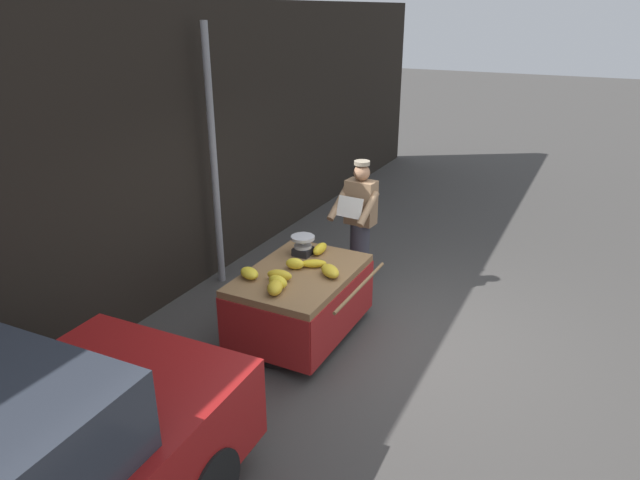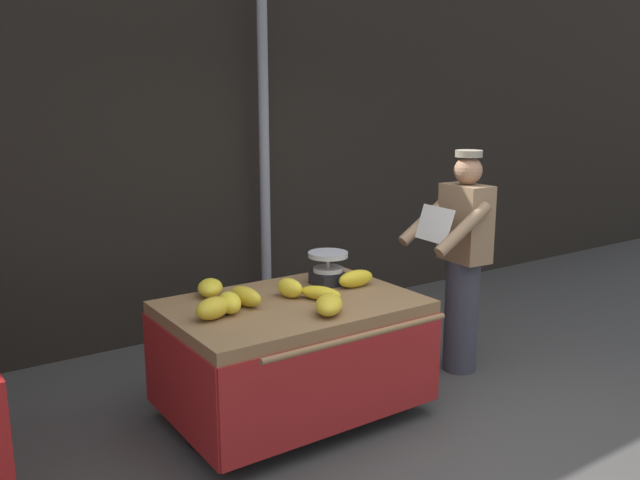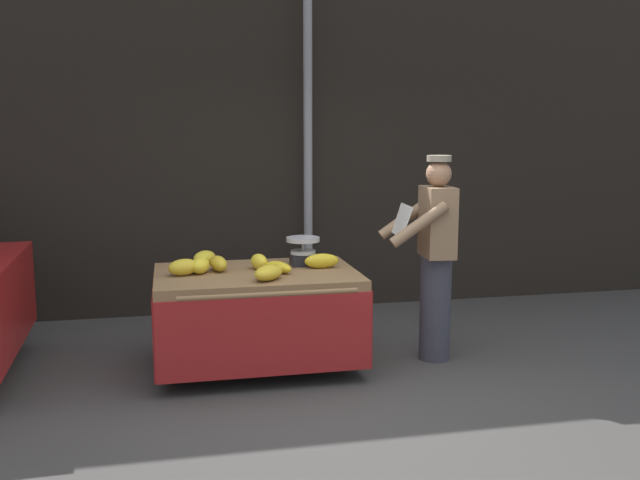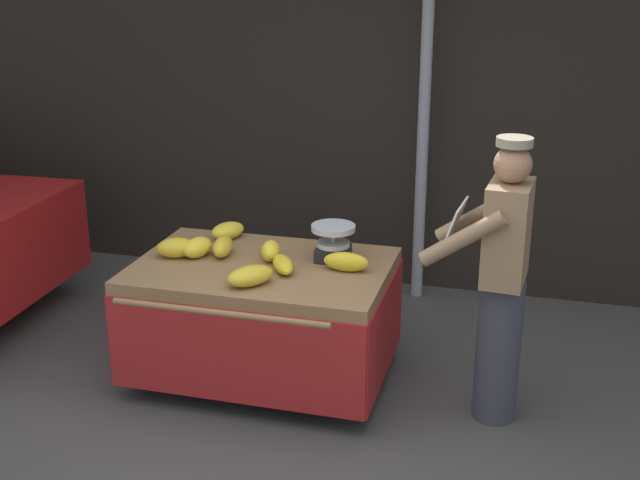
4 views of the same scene
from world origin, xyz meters
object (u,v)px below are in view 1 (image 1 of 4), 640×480
(street_pole, at_px, (214,161))
(banana_bunch_0, at_px, (295,264))
(banana_bunch_1, at_px, (275,288))
(banana_bunch_3, at_px, (249,273))
(banana_cart, at_px, (300,289))
(banana_bunch_4, at_px, (280,275))
(banana_bunch_7, at_px, (314,263))
(vendor_person, at_px, (360,224))
(banana_bunch_5, at_px, (330,271))
(weighing_scale, at_px, (303,245))
(banana_bunch_6, at_px, (278,282))
(banana_bunch_2, at_px, (320,249))

(street_pole, relative_size, banana_bunch_0, 16.37)
(banana_bunch_1, distance_m, banana_bunch_3, 0.47)
(banana_cart, height_order, banana_bunch_4, banana_bunch_4)
(banana_bunch_3, bearing_deg, banana_bunch_7, -41.40)
(banana_bunch_4, relative_size, vendor_person, 0.16)
(street_pole, distance_m, vendor_person, 2.04)
(banana_bunch_3, bearing_deg, banana_cart, -46.60)
(street_pole, xyz_separation_m, banana_bunch_5, (-0.70, -2.00, -0.82))
(street_pole, bearing_deg, banana_bunch_4, -123.70)
(street_pole, bearing_deg, banana_bunch_1, -128.24)
(weighing_scale, relative_size, vendor_person, 0.16)
(banana_bunch_5, bearing_deg, banana_cart, 98.31)
(banana_bunch_6, bearing_deg, banana_bunch_1, -161.59)
(banana_bunch_1, height_order, banana_bunch_7, banana_bunch_1)
(street_pole, bearing_deg, banana_bunch_2, -97.43)
(banana_bunch_3, bearing_deg, banana_bunch_1, -113.08)
(weighing_scale, height_order, vendor_person, vendor_person)
(weighing_scale, height_order, banana_bunch_7, weighing_scale)
(weighing_scale, height_order, banana_bunch_4, weighing_scale)
(banana_bunch_2, xyz_separation_m, banana_bunch_6, (-0.98, -0.01, 0.00))
(banana_bunch_3, bearing_deg, vendor_person, -14.62)
(weighing_scale, relative_size, banana_bunch_7, 0.98)
(banana_bunch_3, height_order, banana_bunch_7, banana_bunch_3)
(banana_bunch_5, bearing_deg, vendor_person, 10.49)
(banana_cart, xyz_separation_m, banana_bunch_7, (0.17, -0.08, 0.26))
(banana_bunch_1, distance_m, banana_bunch_6, 0.14)
(banana_bunch_5, bearing_deg, banana_bunch_2, 37.16)
(weighing_scale, distance_m, banana_bunch_5, 0.65)
(banana_cart, distance_m, banana_bunch_1, 0.63)
(banana_bunch_7, bearing_deg, vendor_person, 0.12)
(street_pole, height_order, banana_bunch_2, street_pole)
(street_pole, relative_size, banana_bunch_3, 13.07)
(banana_bunch_0, height_order, banana_bunch_6, same)
(banana_bunch_5, relative_size, banana_bunch_6, 1.28)
(banana_bunch_3, xyz_separation_m, banana_bunch_6, (-0.05, -0.39, 0.01))
(banana_bunch_3, distance_m, banana_bunch_7, 0.74)
(banana_bunch_3, height_order, banana_bunch_5, banana_bunch_5)
(vendor_person, bearing_deg, banana_bunch_1, 178.47)
(banana_bunch_4, bearing_deg, banana_cart, -16.56)
(banana_bunch_7, relative_size, vendor_person, 0.17)
(street_pole, relative_size, banana_bunch_5, 11.38)
(banana_cart, bearing_deg, banana_bunch_6, 177.39)
(street_pole, bearing_deg, banana_bunch_6, -126.12)
(banana_bunch_0, relative_size, vendor_person, 0.12)
(banana_cart, bearing_deg, vendor_person, -3.02)
(banana_bunch_0, bearing_deg, weighing_scale, 15.62)
(weighing_scale, distance_m, banana_bunch_0, 0.40)
(banana_cart, distance_m, banana_bunch_7, 0.32)
(banana_cart, height_order, banana_bunch_1, banana_bunch_1)
(banana_bunch_2, relative_size, banana_bunch_6, 1.23)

